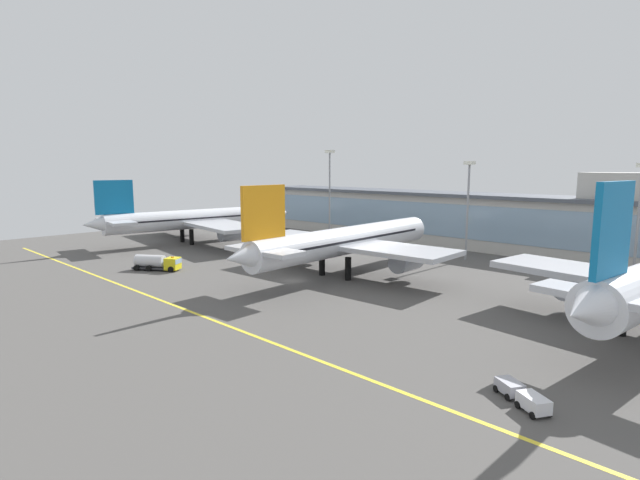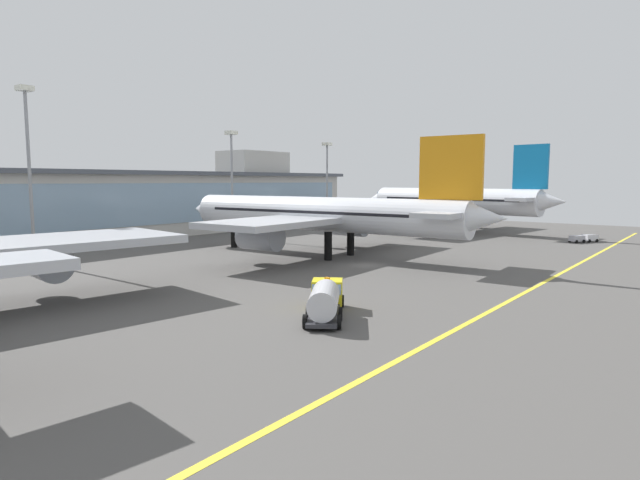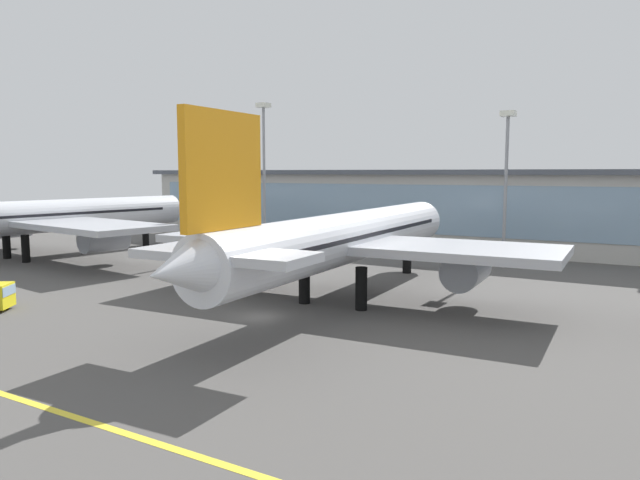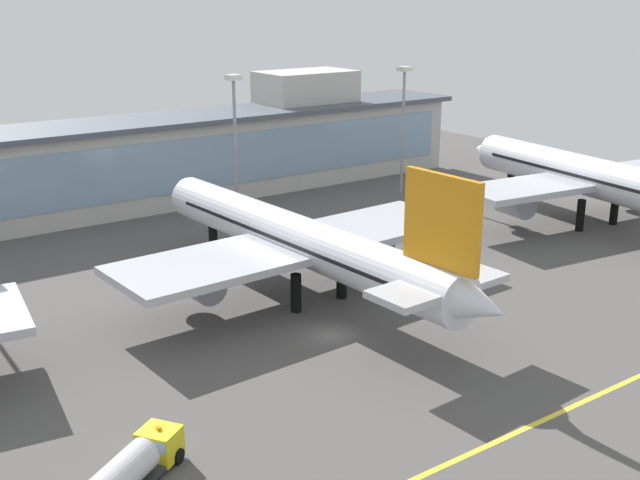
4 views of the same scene
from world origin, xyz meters
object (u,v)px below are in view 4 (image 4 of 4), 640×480
Objects in this scene: apron_light_mast_centre at (403,109)px; apron_light_mast_east at (235,126)px; fuel_tanker_truck at (135,465)px; airliner_near_right at (300,241)px; airliner_far_right at (586,176)px.

apron_light_mast_east is at bearing -179.82° from apron_light_mast_centre.
fuel_tanker_truck is 0.43× the size of apron_light_mast_east.
airliner_near_right is 30.46m from apron_light_mast_east.
apron_light_mast_centre is (-8.96, 28.11, 6.80)m from airliner_far_right.
airliner_far_right reaches higher than airliner_near_right.
fuel_tanker_truck is at bearing -126.09° from apron_light_mast_east.
fuel_tanker_truck is at bearing 113.19° from airliner_far_right.
airliner_far_right is 79.22m from fuel_tanker_truck.
apron_light_mast_east reaches higher than apron_light_mast_centre.
airliner_far_right is at bearing -35.44° from apron_light_mast_east.
airliner_near_right is 2.64× the size of apron_light_mast_east.
apron_light_mast_centre reaches higher than airliner_near_right.
airliner_near_right is at bearing -143.99° from apron_light_mast_centre.
fuel_tanker_truck is 63.23m from apron_light_mast_east.
fuel_tanker_truck is 84.53m from apron_light_mast_centre.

